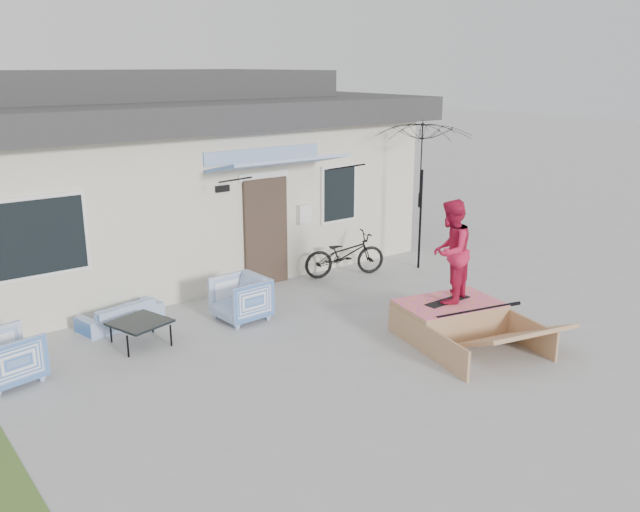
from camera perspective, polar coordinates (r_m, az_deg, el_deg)
ground at (r=9.48m, az=5.22°, el=-10.30°), size 90.00×90.00×0.00m
house at (r=15.52m, az=-14.98°, el=7.12°), size 10.80×8.49×4.10m
loveseat at (r=11.62m, az=-16.57°, el=-4.39°), size 1.44×0.67×0.54m
armchair_left at (r=10.11m, az=-24.93°, el=-7.59°), size 0.87×0.91×0.80m
armchair_right at (r=11.42m, az=-6.74°, el=-3.42°), size 0.80×0.84×0.83m
coffee_table at (r=10.81m, az=-14.95°, el=-6.29°), size 0.95×0.95×0.38m
bicycle at (r=13.67m, az=2.10°, el=0.53°), size 1.81×1.10×1.09m
patio_umbrella at (r=14.09m, az=8.60°, el=5.84°), size 2.26×2.13×2.20m
skate_ramp at (r=11.01m, az=10.85°, el=-5.19°), size 1.98×2.38×0.52m
skateboard at (r=10.95m, az=10.77°, el=-3.70°), size 0.86×0.23×0.05m
skater at (r=10.70m, az=11.00°, el=0.57°), size 0.99×0.90×1.64m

